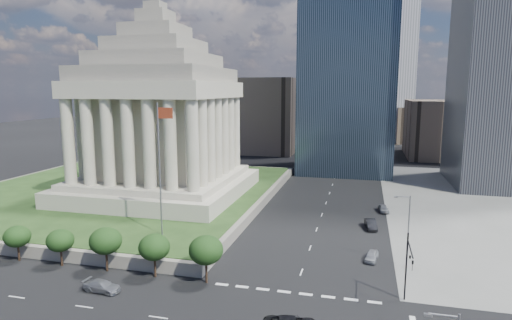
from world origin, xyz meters
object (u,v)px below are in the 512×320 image
(war_memorial, at_px, (159,101))
(street_lamp_north, at_px, (407,227))
(flagpole, at_px, (160,162))
(traffic_signal_ne, at_px, (408,262))
(parked_sedan_mid, at_px, (371,224))
(parked_sedan_far, at_px, (383,209))
(parked_sedan_near, at_px, (372,256))
(suv_grey, at_px, (102,286))

(war_memorial, bearing_deg, street_lamp_north, -25.92)
(war_memorial, xyz_separation_m, flagpole, (12.17, -24.00, -8.29))
(traffic_signal_ne, relative_size, parked_sedan_mid, 1.69)
(war_memorial, distance_m, parked_sedan_mid, 48.23)
(war_memorial, height_order, flagpole, war_memorial)
(traffic_signal_ne, relative_size, parked_sedan_far, 1.86)
(street_lamp_north, xyz_separation_m, parked_sedan_far, (-1.83, 26.79, -4.93))
(traffic_signal_ne, height_order, street_lamp_north, street_lamp_north)
(flagpole, height_order, street_lamp_north, flagpole)
(parked_sedan_near, bearing_deg, parked_sedan_far, 93.87)
(war_memorial, height_order, parked_sedan_far, war_memorial)
(flagpole, xyz_separation_m, parked_sedan_far, (33.33, 27.79, -12.38))
(flagpole, height_order, parked_sedan_far, flagpole)
(parked_sedan_near, bearing_deg, street_lamp_north, -7.99)
(suv_grey, bearing_deg, street_lamp_north, -61.63)
(suv_grey, xyz_separation_m, parked_sedan_far, (33.70, 43.07, 0.06))
(parked_sedan_mid, bearing_deg, suv_grey, -143.38)
(traffic_signal_ne, bearing_deg, parked_sedan_near, 105.45)
(parked_sedan_mid, bearing_deg, war_memorial, 161.31)
(suv_grey, relative_size, parked_sedan_far, 1.07)
(war_memorial, distance_m, street_lamp_north, 54.92)
(suv_grey, xyz_separation_m, parked_sedan_mid, (31.20, 32.03, 0.11))
(flagpole, bearing_deg, suv_grey, -91.41)
(parked_sedan_near, relative_size, parked_sedan_far, 0.91)
(war_memorial, xyz_separation_m, suv_grey, (11.80, -39.28, -20.73))
(suv_grey, distance_m, parked_sedan_near, 35.85)
(street_lamp_north, bearing_deg, war_memorial, 154.08)
(traffic_signal_ne, relative_size, street_lamp_north, 0.80)
(street_lamp_north, bearing_deg, traffic_signal_ne, -94.19)
(parked_sedan_mid, distance_m, parked_sedan_far, 11.31)
(flagpole, height_order, traffic_signal_ne, flagpole)
(suv_grey, relative_size, parked_sedan_near, 1.18)
(war_memorial, bearing_deg, parked_sedan_far, 4.76)
(flagpole, distance_m, parked_sedan_far, 45.13)
(traffic_signal_ne, height_order, parked_sedan_mid, traffic_signal_ne)
(flagpole, bearing_deg, traffic_signal_ne, -16.71)
(suv_grey, distance_m, parked_sedan_far, 54.69)
(flagpole, relative_size, suv_grey, 4.33)
(flagpole, xyz_separation_m, suv_grey, (-0.38, -15.28, -12.44))
(street_lamp_north, height_order, parked_sedan_near, street_lamp_north)
(war_memorial, height_order, parked_sedan_mid, war_memorial)
(parked_sedan_mid, xyz_separation_m, parked_sedan_far, (2.50, 11.03, -0.05))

